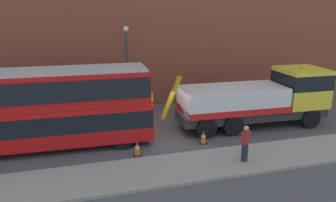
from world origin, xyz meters
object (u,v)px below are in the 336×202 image
double_decker_bus (41,106)px  traffic_cone_near_bus (137,149)px  traffic_cone_midway (203,137)px  street_lamp (127,63)px  pedestrian_bystander (245,144)px  recovery_tow_truck (260,98)px

double_decker_bus → traffic_cone_near_bus: bearing=-24.2°
double_decker_bus → traffic_cone_midway: 8.46m
traffic_cone_midway → street_lamp: (-3.00, 6.14, 3.13)m
pedestrian_bystander → traffic_cone_midway: 2.94m
pedestrian_bystander → traffic_cone_midway: pedestrian_bystander is taller
pedestrian_bystander → traffic_cone_midway: bearing=-11.4°
traffic_cone_midway → street_lamp: 7.51m
pedestrian_bystander → double_decker_bus: bearing=33.4°
double_decker_bus → pedestrian_bystander: (9.01, -4.40, -1.25)m
traffic_cone_near_bus → street_lamp: size_ratio=0.12×
double_decker_bus → pedestrian_bystander: 10.10m
double_decker_bus → street_lamp: 6.86m
traffic_cone_near_bus → recovery_tow_truck: bearing=15.2°
recovery_tow_truck → double_decker_bus: bearing=-178.3°
traffic_cone_near_bus → traffic_cone_midway: (3.65, 0.46, 0.00)m
recovery_tow_truck → traffic_cone_midway: bearing=-156.7°
recovery_tow_truck → street_lamp: 8.67m
double_decker_bus → pedestrian_bystander: double_decker_bus is taller
recovery_tow_truck → traffic_cone_near_bus: bearing=-163.1°
double_decker_bus → street_lamp: size_ratio=1.90×
pedestrian_bystander → street_lamp: (-3.94, 8.85, 2.49)m
double_decker_bus → traffic_cone_midway: double_decker_bus is taller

